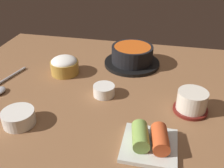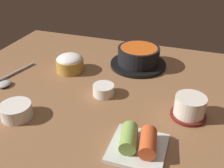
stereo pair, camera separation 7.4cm
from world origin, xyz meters
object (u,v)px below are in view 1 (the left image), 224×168
object	(u,v)px
stone_pot	(132,56)
tea_cup_with_saucer	(192,102)
banchan_cup_center	(103,90)
kimchi_plate	(150,141)
spoon	(2,86)
side_bowl_near	(19,117)
rice_bowl	(64,65)

from	to	relation	value
stone_pot	tea_cup_with_saucer	world-z (taller)	stone_pot
stone_pot	banchan_cup_center	distance (cm)	21.92
stone_pot	kimchi_plate	world-z (taller)	stone_pot
banchan_cup_center	spoon	distance (cm)	30.94
side_bowl_near	spoon	bearing A→B (deg)	134.51
side_bowl_near	spoon	world-z (taller)	side_bowl_near
spoon	kimchi_plate	bearing A→B (deg)	-18.39
kimchi_plate	side_bowl_near	world-z (taller)	kimchi_plate
tea_cup_with_saucer	spoon	size ratio (longest dim) A/B	0.50
tea_cup_with_saucer	spoon	xyz separation A→B (cm)	(-55.12, -0.42, -2.33)
banchan_cup_center	kimchi_plate	distance (cm)	23.53
rice_bowl	banchan_cup_center	distance (cm)	18.62
stone_pot	banchan_cup_center	world-z (taller)	stone_pot
side_bowl_near	kimchi_plate	bearing A→B (deg)	-2.30
side_bowl_near	spoon	xyz separation A→B (cm)	(-13.69, 13.92, -1.34)
kimchi_plate	side_bowl_near	size ratio (longest dim) A/B	1.51
banchan_cup_center	spoon	world-z (taller)	banchan_cup_center
stone_pot	spoon	distance (cm)	43.42
banchan_cup_center	rice_bowl	bearing A→B (deg)	147.03
spoon	rice_bowl	bearing A→B (deg)	40.65
stone_pot	tea_cup_with_saucer	xyz separation A→B (cm)	(19.15, -23.77, -0.33)
rice_bowl	banchan_cup_center	xyz separation A→B (cm)	(15.58, -10.11, -1.32)
tea_cup_with_saucer	spoon	bearing A→B (deg)	-179.57
stone_pot	rice_bowl	distance (cm)	23.56
rice_bowl	spoon	xyz separation A→B (cm)	(-15.20, -13.05, -2.37)
tea_cup_with_saucer	banchan_cup_center	world-z (taller)	tea_cup_with_saucer
stone_pot	banchan_cup_center	xyz separation A→B (cm)	(-5.18, -21.24, -1.60)
kimchi_plate	spoon	distance (cm)	48.23
tea_cup_with_saucer	side_bowl_near	world-z (taller)	tea_cup_with_saucer
stone_pot	side_bowl_near	xyz separation A→B (cm)	(-22.28, -38.11, -1.32)
kimchi_plate	spoon	size ratio (longest dim) A/B	0.67
rice_bowl	banchan_cup_center	size ratio (longest dim) A/B	1.48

